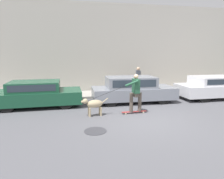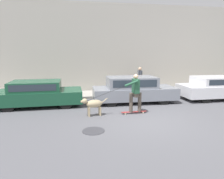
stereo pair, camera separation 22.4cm
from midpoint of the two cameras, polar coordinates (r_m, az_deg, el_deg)
name	(u,v)px [view 1 (the left image)]	position (r m, az deg, el deg)	size (l,w,h in m)	color
ground_plane	(146,119)	(7.88, 8.99, -8.44)	(36.00, 36.00, 0.00)	#545459
back_wall	(115,49)	(13.30, 0.28, 11.54)	(32.00, 0.30, 5.63)	#ADA89E
sidewalk_curb	(118,93)	(12.44, 1.28, -1.09)	(30.00, 1.90, 0.14)	#A39E93
parked_car_0	(38,94)	(10.19, -21.01, -1.18)	(4.02, 1.88, 1.22)	black
parked_car_1	(133,90)	(10.43, 5.29, -0.04)	(4.28, 1.71, 1.33)	black
parked_car_2	(217,87)	(12.76, 27.35, 0.61)	(4.57, 1.82, 1.25)	black
dog	(94,104)	(8.11, -6.05, -4.17)	(1.11, 0.43, 0.75)	tan
skateboarder	(135,91)	(8.37, 5.95, -0.56)	(2.61, 0.61, 1.67)	beige
pedestrian_with_bag	(138,78)	(12.86, 6.95, 3.33)	(0.23, 0.69, 1.53)	#3D4760
manhole_cover	(95,131)	(6.70, -5.76, -11.71)	(0.74, 0.74, 0.01)	#38383D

